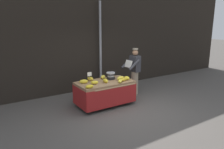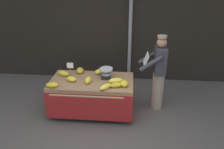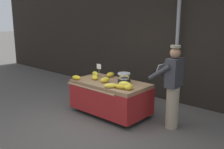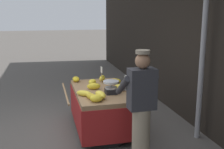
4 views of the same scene
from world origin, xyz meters
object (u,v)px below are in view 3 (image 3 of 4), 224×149
Objects in this scene: price_sign at (99,68)px; banana_bunch_2 at (111,86)px; weighing_scale at (124,78)px; banana_bunch_7 at (129,87)px; banana_bunch_6 at (95,77)px; vendor_person at (173,87)px; banana_bunch_1 at (110,75)px; banana_bunch_3 at (95,74)px; banana_cart at (110,91)px; banana_bunch_9 at (121,87)px; banana_bunch_4 at (76,78)px; banana_bunch_0 at (124,78)px; banana_bunch_8 at (105,80)px; street_pole at (177,39)px; banana_bunch_5 at (125,84)px.

price_sign is 1.16× the size of banana_bunch_2.
banana_bunch_7 is at bearing -39.89° from weighing_scale.
banana_bunch_6 is at bearing -163.20° from weighing_scale.
banana_bunch_7 is at bearing -144.76° from vendor_person.
banana_bunch_3 is (-0.33, -0.20, 0.00)m from banana_bunch_1.
banana_cart is at bearing 132.59° from banana_bunch_2.
banana_bunch_9 reaches higher than banana_cart.
banana_bunch_3 reaches higher than banana_bunch_4.
banana_bunch_3 is 1.05× the size of banana_bunch_4.
banana_cart is 0.67m from price_sign.
banana_bunch_0 is 1.29m from vendor_person.
banana_bunch_9 is (0.60, -0.15, -0.01)m from banana_bunch_8.
street_pole is at bearing 64.52° from banana_bunch_8.
banana_bunch_5 is 0.57m from banana_bunch_8.
street_pole is at bearing 52.75° from banana_bunch_4.
banana_bunch_6 is at bearing -72.89° from price_sign.
banana_cart is at bearing 162.93° from banana_bunch_7.
banana_cart is 7.18× the size of banana_bunch_1.
banana_bunch_4 is at bearing -140.31° from banana_bunch_0.
weighing_scale is at bearing 35.75° from banana_bunch_8.
banana_bunch_7 is at bearing -15.49° from price_sign.
weighing_scale reaches higher than banana_bunch_5.
weighing_scale reaches higher than banana_bunch_7.
banana_bunch_0 is 0.98× the size of banana_bunch_1.
banana_bunch_0 is 0.80m from banana_bunch_7.
banana_bunch_6 is 0.98m from banana_bunch_9.
banana_bunch_3 is (-0.95, 0.04, -0.06)m from weighing_scale.
price_sign is at bearing -159.48° from banana_bunch_0.
banana_bunch_0 is at bearing 38.16° from banana_bunch_6.
street_pole is 1.98× the size of vendor_person.
street_pole is at bearing 77.39° from banana_bunch_2.
street_pole is at bearing 48.52° from banana_bunch_1.
weighing_scale is 0.16× the size of vendor_person.
banana_bunch_8 reaches higher than banana_bunch_9.
price_sign is (-0.48, 0.11, 0.46)m from banana_cart.
banana_bunch_5 is (0.85, -0.47, 0.00)m from banana_bunch_1.
banana_bunch_9 is at bearing 4.96° from banana_bunch_4.
vendor_person reaches higher than weighing_scale.
weighing_scale is at bearing 94.35° from banana_bunch_2.
banana_bunch_3 is 1.21m from banana_bunch_5.
street_pole is 2.64m from banana_bunch_4.
price_sign is 0.96m from banana_bunch_2.
street_pole is 1.66m from banana_bunch_0.
banana_bunch_0 is (0.61, 0.23, -0.19)m from price_sign.
banana_bunch_8 reaches higher than banana_bunch_7.
price_sign is at bearing 107.11° from banana_bunch_6.
banana_bunch_3 reaches higher than banana_bunch_9.
banana_bunch_4 is 1.29m from banana_bunch_5.
banana_bunch_5 reaches higher than banana_bunch_4.
street_pole is 2.20m from banana_bunch_2.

